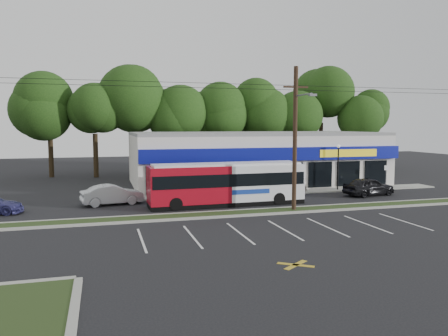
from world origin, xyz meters
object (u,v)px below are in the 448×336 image
at_px(metrobus, 227,183).
at_px(car_silver, 112,195).
at_px(car_dark, 369,186).
at_px(sign_post, 386,172).
at_px(pedestrian_a, 255,184).
at_px(utility_pole, 293,134).
at_px(pedestrian_b, 302,182).
at_px(lamp_post, 338,162).

bearing_deg(metrobus, car_silver, 161.90).
bearing_deg(car_dark, metrobus, 84.40).
relative_size(sign_post, car_dark, 0.48).
xyz_separation_m(car_dark, pedestrian_a, (-9.28, 3.00, 0.20)).
xyz_separation_m(utility_pole, car_silver, (-12.04, 6.07, -4.65)).
distance_m(utility_pole, sign_post, 15.71).
height_order(car_dark, pedestrian_a, pedestrian_a).
bearing_deg(pedestrian_b, car_dark, 149.32).
bearing_deg(utility_pole, car_dark, 26.39).
bearing_deg(car_dark, lamp_post, 7.63).
relative_size(pedestrian_a, pedestrian_b, 1.02).
distance_m(lamp_post, car_silver, 20.37).
distance_m(utility_pole, car_silver, 14.26).
bearing_deg(sign_post, utility_pole, -149.85).
bearing_deg(sign_post, pedestrian_a, -179.68).
height_order(utility_pole, lamp_post, utility_pole).
height_order(utility_pole, metrobus, utility_pole).
height_order(car_silver, pedestrian_a, pedestrian_a).
relative_size(car_dark, pedestrian_b, 2.40).
bearing_deg(lamp_post, sign_post, -2.58).
bearing_deg(pedestrian_a, utility_pole, 93.94).
distance_m(car_silver, pedestrian_a, 12.07).
relative_size(utility_pole, sign_post, 22.47).
height_order(lamp_post, pedestrian_a, lamp_post).
height_order(metrobus, car_silver, metrobus).
distance_m(lamp_post, pedestrian_b, 4.10).
distance_m(sign_post, metrobus, 17.36).
bearing_deg(car_silver, lamp_post, -94.79).
bearing_deg(metrobus, lamp_post, 18.52).
bearing_deg(utility_pole, car_silver, 153.22).
distance_m(car_dark, pedestrian_b, 5.63).
xyz_separation_m(metrobus, pedestrian_b, (8.16, 4.00, -0.72)).
distance_m(sign_post, car_dark, 5.06).
bearing_deg(utility_pole, sign_post, 30.15).
bearing_deg(lamp_post, utility_pole, -136.05).
bearing_deg(car_silver, sign_post, -96.30).
xyz_separation_m(lamp_post, sign_post, (5.00, -0.23, -1.12)).
distance_m(utility_pole, pedestrian_b, 9.85).
xyz_separation_m(car_dark, car_silver, (-21.25, 1.50, -0.03)).
distance_m(pedestrian_a, pedestrian_b, 4.52).
relative_size(metrobus, car_silver, 2.57).
bearing_deg(car_dark, sign_post, -62.12).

